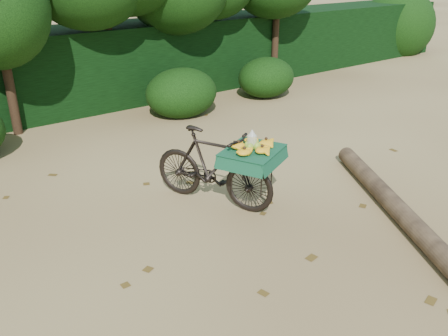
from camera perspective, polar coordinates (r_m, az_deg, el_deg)
ground at (r=6.72m, az=3.88°, el=-4.73°), size 80.00×80.00×0.00m
vendor_bicycle at (r=6.58m, az=-1.18°, el=0.20°), size 1.38×1.96×1.12m
fallen_log at (r=6.93m, az=19.60°, el=-4.04°), size 2.03×3.26×0.26m
hedge_backdrop at (r=11.65m, az=-17.01°, el=11.40°), size 26.00×1.80×1.80m
tree_row at (r=10.52m, az=-19.51°, el=15.96°), size 14.50×2.00×4.00m
bush_clumps at (r=10.16m, az=-9.94°, el=7.73°), size 8.80×1.70×0.90m
leaf_litter at (r=7.16m, az=0.49°, el=-2.72°), size 7.00×7.30×0.01m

